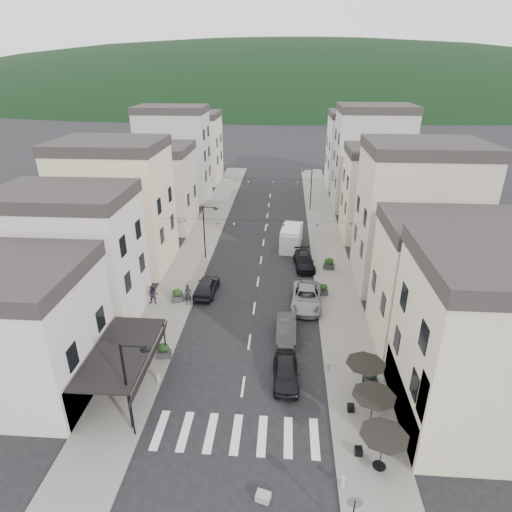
{
  "coord_description": "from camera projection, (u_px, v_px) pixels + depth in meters",
  "views": [
    {
      "loc": [
        2.42,
        -16.14,
        19.57
      ],
      "look_at": [
        -0.08,
        19.34,
        3.5
      ],
      "focal_mm": 30.0,
      "sensor_mm": 36.0,
      "label": 1
    }
  ],
  "objects": [
    {
      "name": "hill_backdrop",
      "position": [
        285.0,
        94.0,
        295.62
      ],
      "size": [
        640.0,
        360.0,
        70.0
      ],
      "primitive_type": "ellipsoid",
      "color": "black",
      "rests_on": "ground"
    },
    {
      "name": "planter_rb",
      "position": [
        323.0,
        289.0,
        39.16
      ],
      "size": [
        1.04,
        0.66,
        1.1
      ],
      "rotation": [
        0.0,
        0.0,
        0.12
      ],
      "color": "#323234",
      "rests_on": "sidewalk_right"
    },
    {
      "name": "buildings_row_right",
      "position": [
        384.0,
        181.0,
        52.62
      ],
      "size": [
        10.2,
        54.16,
        14.5
      ],
      "color": "beige",
      "rests_on": "ground"
    },
    {
      "name": "bunting_near",
      "position": [
        259.0,
        224.0,
        40.56
      ],
      "size": [
        19.0,
        0.28,
        0.62
      ],
      "color": "black",
      "rests_on": "ground"
    },
    {
      "name": "parked_car_e",
      "position": [
        207.0,
        286.0,
        39.52
      ],
      "size": [
        2.07,
        4.6,
        1.54
      ],
      "primitive_type": "imported",
      "rotation": [
        0.0,
        0.0,
        3.08
      ],
      "color": "black",
      "rests_on": "ground"
    },
    {
      "name": "planter_la",
      "position": [
        164.0,
        351.0,
        30.78
      ],
      "size": [
        1.1,
        0.71,
        1.15
      ],
      "rotation": [
        0.0,
        0.0,
        0.15
      ],
      "color": "#2B2B2D",
      "rests_on": "sidewalk_left"
    },
    {
      "name": "delivery_van",
      "position": [
        291.0,
        237.0,
        49.35
      ],
      "size": [
        2.74,
        5.6,
        2.58
      ],
      "rotation": [
        0.0,
        0.0,
        -0.12
      ],
      "color": "silver",
      "rests_on": "ground"
    },
    {
      "name": "parked_car_a",
      "position": [
        286.0,
        372.0,
        28.55
      ],
      "size": [
        1.86,
        4.3,
        1.45
      ],
      "primitive_type": "imported",
      "rotation": [
        0.0,
        0.0,
        0.04
      ],
      "color": "black",
      "rests_on": "ground"
    },
    {
      "name": "bunting_far",
      "position": [
        267.0,
        182.0,
        55.1
      ],
      "size": [
        19.0,
        0.28,
        0.62
      ],
      "color": "black",
      "rests_on": "ground"
    },
    {
      "name": "streetlamp_right_far",
      "position": [
        309.0,
        185.0,
        60.99
      ],
      "size": [
        1.7,
        0.56,
        6.0
      ],
      "color": "black",
      "rests_on": "ground"
    },
    {
      "name": "bistro_building",
      "position": [
        500.0,
        353.0,
        23.54
      ],
      "size": [
        10.0,
        8.0,
        10.0
      ],
      "primitive_type": "cube",
      "color": "beige",
      "rests_on": "ground"
    },
    {
      "name": "streetlamp_left_far",
      "position": [
        207.0,
        227.0,
        45.37
      ],
      "size": [
        1.7,
        0.56,
        6.0
      ],
      "color": "black",
      "rests_on": "ground"
    },
    {
      "name": "traffic_sign",
      "position": [
        354.0,
        509.0,
        18.54
      ],
      "size": [
        0.7,
        0.07,
        2.7
      ],
      "color": "black",
      "rests_on": "ground"
    },
    {
      "name": "bollards",
      "position": [
        242.0,
        387.0,
        27.71
      ],
      "size": [
        11.66,
        10.26,
        0.6
      ],
      "color": "gray",
      "rests_on": "ground"
    },
    {
      "name": "pedestrian_a",
      "position": [
        188.0,
        295.0,
        37.38
      ],
      "size": [
        0.7,
        0.46,
        1.92
      ],
      "primitive_type": "imported",
      "rotation": [
        0.0,
        0.0,
        0.0
      ],
      "color": "black",
      "rests_on": "sidewalk_left"
    },
    {
      "name": "ground",
      "position": [
        232.0,
        464.0,
        22.89
      ],
      "size": [
        700.0,
        700.0,
        0.0
      ],
      "primitive_type": "plane",
      "color": "black",
      "rests_on": "ground"
    },
    {
      "name": "parked_car_c",
      "position": [
        306.0,
        297.0,
        37.58
      ],
      "size": [
        2.92,
        5.79,
        1.57
      ],
      "primitive_type": "imported",
      "rotation": [
        0.0,
        0.0,
        -0.06
      ],
      "color": "gray",
      "rests_on": "ground"
    },
    {
      "name": "parked_car_b",
      "position": [
        286.0,
        329.0,
        33.18
      ],
      "size": [
        1.52,
        4.35,
        1.43
      ],
      "primitive_type": "imported",
      "rotation": [
        0.0,
        0.0,
        -0.0
      ],
      "color": "#313133",
      "rests_on": "ground"
    },
    {
      "name": "pedestrian_b",
      "position": [
        153.0,
        295.0,
        37.5
      ],
      "size": [
        0.88,
        0.69,
        1.8
      ],
      "primitive_type": "imported",
      "rotation": [
        0.0,
        0.0,
        -0.01
      ],
      "color": "black",
      "rests_on": "sidewalk_left"
    },
    {
      "name": "concrete_block_c",
      "position": [
        263.0,
        497.0,
        20.92
      ],
      "size": [
        0.81,
        0.67,
        0.4
      ],
      "primitive_type": "cube",
      "rotation": [
        0.0,
        0.0,
        -0.27
      ],
      "color": "gray",
      "rests_on": "ground"
    },
    {
      "name": "sidewalk_left",
      "position": [
        203.0,
        237.0,
        52.43
      ],
      "size": [
        4.0,
        76.0,
        0.12
      ],
      "primitive_type": "cube",
      "color": "slate",
      "rests_on": "ground"
    },
    {
      "name": "boutique_awning",
      "position": [
        125.0,
        353.0,
        26.61
      ],
      "size": [
        3.77,
        7.5,
        3.28
      ],
      "color": "black",
      "rests_on": "ground"
    },
    {
      "name": "streetlamp_left_near",
      "position": [
        130.0,
        379.0,
        23.55
      ],
      "size": [
        1.7,
        0.56,
        6.0
      ],
      "color": "black",
      "rests_on": "ground"
    },
    {
      "name": "planter_ra",
      "position": [
        370.0,
        377.0,
        28.21
      ],
      "size": [
        0.97,
        0.57,
        1.06
      ],
      "rotation": [
        0.0,
        0.0,
        0.05
      ],
      "color": "#2E2E31",
      "rests_on": "sidewalk_right"
    },
    {
      "name": "planter_rc",
      "position": [
        329.0,
        264.0,
        44.07
      ],
      "size": [
        1.21,
        0.86,
        1.22
      ],
      "rotation": [
        0.0,
        0.0,
        -0.26
      ],
      "color": "#28282A",
      "rests_on": "sidewalk_right"
    },
    {
      "name": "sidewalk_right",
      "position": [
        326.0,
        241.0,
        51.47
      ],
      "size": [
        4.0,
        76.0,
        0.12
      ],
      "primitive_type": "cube",
      "color": "slate",
      "rests_on": "ground"
    },
    {
      "name": "planter_lb",
      "position": [
        178.0,
        295.0,
        38.04
      ],
      "size": [
        1.23,
        0.96,
        1.22
      ],
      "rotation": [
        0.0,
        0.0,
        0.38
      ],
      "color": "#313134",
      "rests_on": "sidewalk_left"
    },
    {
      "name": "parked_car_d",
      "position": [
        304.0,
        261.0,
        44.67
      ],
      "size": [
        2.38,
        4.95,
        1.39
      ],
      "primitive_type": "imported",
      "rotation": [
        0.0,
        0.0,
        0.09
      ],
      "color": "black",
      "rests_on": "ground"
    },
    {
      "name": "buildings_row_left",
      "position": [
        156.0,
        176.0,
        55.61
      ],
      "size": [
        10.2,
        54.16,
        14.0
      ],
      "color": "#BAB5AA",
      "rests_on": "ground"
    },
    {
      "name": "cafe_terrace",
      "position": [
        373.0,
        399.0,
        23.97
      ],
      "size": [
        2.5,
        8.1,
        2.53
      ],
      "color": "black",
      "rests_on": "ground"
    }
  ]
}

